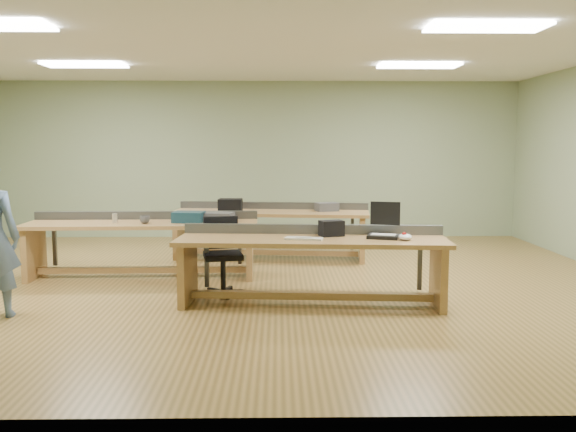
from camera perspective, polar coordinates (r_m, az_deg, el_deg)
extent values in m
plane|color=olive|center=(8.02, -3.65, -6.19)|extent=(10.00, 10.00, 0.00)
plane|color=silver|center=(7.92, -3.81, 15.49)|extent=(10.00, 10.00, 0.00)
cube|color=gray|center=(11.83, -2.79, 5.26)|extent=(10.00, 0.04, 3.00)
cube|color=gray|center=(3.85, -6.62, 2.46)|extent=(10.00, 0.04, 3.00)
cube|color=white|center=(9.82, -18.48, 13.26)|extent=(1.20, 0.50, 0.03)
cube|color=white|center=(6.77, 18.09, 16.46)|extent=(1.20, 0.50, 0.03)
cube|color=white|center=(9.63, 12.14, 13.59)|extent=(1.20, 0.50, 0.03)
cube|color=tan|center=(6.77, 2.23, -2.32)|extent=(3.06, 1.03, 0.05)
cube|color=tan|center=(7.01, -9.37, -5.21)|extent=(0.13, 0.71, 0.70)
cube|color=tan|center=(6.96, 13.89, -5.41)|extent=(0.13, 0.71, 0.70)
cube|color=tan|center=(6.90, 2.20, -7.45)|extent=(2.70, 0.30, 0.08)
cube|color=#4A4C51|center=(7.12, 2.29, -1.23)|extent=(3.00, 0.31, 0.11)
cube|color=tan|center=(8.41, -13.51, -0.75)|extent=(3.11, 0.89, 0.05)
cube|color=tan|center=(8.86, -22.67, -3.16)|extent=(0.10, 0.73, 0.70)
cube|color=tan|center=(8.31, -3.60, -3.29)|extent=(0.10, 0.73, 0.70)
cube|color=tan|center=(8.51, -13.40, -4.93)|extent=(2.79, 0.16, 0.08)
cube|color=#4A4C51|center=(8.77, -13.06, 0.08)|extent=(3.09, 0.15, 0.11)
cube|color=tan|center=(9.57, -1.68, 0.30)|extent=(3.15, 1.18, 0.05)
cube|color=tan|center=(9.91, -9.95, -1.77)|extent=(0.17, 0.73, 0.70)
cube|color=tan|center=(9.53, 6.94, -2.04)|extent=(0.17, 0.73, 0.70)
cube|color=tan|center=(9.66, -1.67, -3.39)|extent=(2.77, 0.43, 0.08)
cube|color=#4A4C51|center=(9.92, -1.40, 0.99)|extent=(3.07, 0.45, 0.11)
cube|color=black|center=(6.87, 8.91, -1.91)|extent=(0.40, 0.36, 0.04)
cube|color=black|center=(6.96, 9.09, 0.25)|extent=(0.32, 0.12, 0.26)
cube|color=beige|center=(6.67, 1.49, -2.13)|extent=(0.43, 0.23, 0.02)
ellipsoid|color=white|center=(6.76, 10.91, -1.93)|extent=(0.17, 0.19, 0.07)
cube|color=black|center=(6.95, 4.09, -1.15)|extent=(0.30, 0.24, 0.18)
cylinder|color=black|center=(7.33, -6.09, -5.62)|extent=(0.06, 0.06, 0.46)
cube|color=black|center=(7.28, -6.11, -3.70)|extent=(0.52, 0.52, 0.06)
cube|color=black|center=(7.44, -6.32, -1.54)|extent=(0.42, 0.14, 0.39)
cylinder|color=black|center=(7.37, -6.07, -7.12)|extent=(0.59, 0.59, 0.06)
cube|color=#122E3A|center=(8.31, -9.27, -0.08)|extent=(0.44, 0.35, 0.14)
cube|color=#3D3D3F|center=(8.36, -6.69, -0.07)|extent=(0.49, 0.37, 0.12)
imported|color=#3D3D3F|center=(8.27, -13.25, -0.33)|extent=(0.17, 0.17, 0.10)
cylinder|color=silver|center=(8.44, -15.90, -0.20)|extent=(0.07, 0.07, 0.12)
cube|color=black|center=(9.48, -5.42, 0.99)|extent=(0.37, 0.28, 0.21)
cube|color=#3D3D3F|center=(9.61, 3.64, 0.86)|extent=(0.39, 0.33, 0.13)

